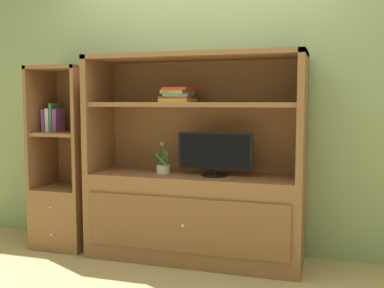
{
  "coord_description": "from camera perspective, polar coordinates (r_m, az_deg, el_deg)",
  "views": [
    {
      "loc": [
        1.06,
        -3.05,
        1.28
      ],
      "look_at": [
        0.0,
        0.35,
        0.94
      ],
      "focal_mm": 42.65,
      "sensor_mm": 36.0,
      "label": 1
    }
  ],
  "objects": [
    {
      "name": "tv_monitor",
      "position": [
        3.57,
        2.85,
        -1.22
      ],
      "size": [
        0.6,
        0.21,
        0.34
      ],
      "color": "black",
      "rests_on": "media_console"
    },
    {
      "name": "bookshelf_tall",
      "position": [
        4.19,
        -15.42,
        -5.3
      ],
      "size": [
        0.48,
        0.48,
        1.57
      ],
      "color": "brown",
      "rests_on": "ground_plane"
    },
    {
      "name": "upright_book_row",
      "position": [
        4.18,
        -16.95,
        2.93
      ],
      "size": [
        0.15,
        0.16,
        0.25
      ],
      "color": "purple",
      "rests_on": "bookshelf_tall"
    },
    {
      "name": "potted_plant",
      "position": [
        3.71,
        -3.62,
        -3.1
      ],
      "size": [
        0.12,
        0.11,
        0.27
      ],
      "color": "beige",
      "rests_on": "media_console"
    },
    {
      "name": "magazine_stack",
      "position": [
        3.65,
        -1.68,
        6.1
      ],
      "size": [
        0.25,
        0.33,
        0.12
      ],
      "color": "gold",
      "rests_on": "media_console"
    },
    {
      "name": "painted_rear_wall",
      "position": [
        3.95,
        1.74,
        7.17
      ],
      "size": [
        6.0,
        0.1,
        2.8
      ],
      "primitive_type": "cube",
      "color": "#8C9E6B",
      "rests_on": "ground_plane"
    },
    {
      "name": "media_console",
      "position": [
        3.69,
        0.26,
        -6.46
      ],
      "size": [
        1.73,
        0.55,
        1.64
      ],
      "color": "brown",
      "rests_on": "ground_plane"
    },
    {
      "name": "ground_plane",
      "position": [
        3.47,
        -1.78,
        -16.19
      ],
      "size": [
        8.0,
        8.0,
        0.0
      ],
      "primitive_type": "plane",
      "color": "tan"
    }
  ]
}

